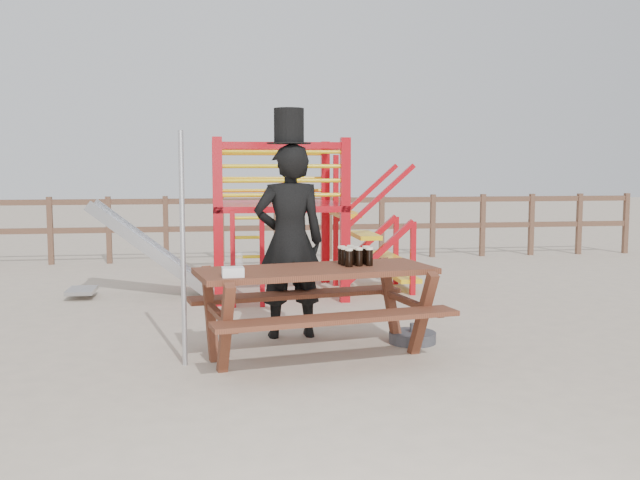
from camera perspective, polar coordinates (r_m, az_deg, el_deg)
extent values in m
plane|color=#BEAB94|center=(6.37, -2.25, -9.98)|extent=(60.00, 60.00, 0.00)
cube|color=brown|center=(13.12, -5.71, 3.14)|extent=(15.00, 0.06, 0.10)
cube|color=brown|center=(13.15, -5.69, 0.94)|extent=(15.00, 0.06, 0.10)
cube|color=brown|center=(13.43, -20.77, 0.69)|extent=(0.09, 0.09, 1.20)
cube|color=brown|center=(13.26, -16.54, 0.77)|extent=(0.09, 0.09, 1.20)
cube|color=brown|center=(13.16, -12.23, 0.84)|extent=(0.09, 0.09, 1.20)
cube|color=brown|center=(13.13, -7.87, 0.91)|extent=(0.09, 0.09, 1.20)
cube|color=brown|center=(13.19, -3.52, 0.98)|extent=(0.09, 0.09, 1.20)
cube|color=brown|center=(13.31, 0.77, 1.04)|extent=(0.09, 0.09, 1.20)
cube|color=brown|center=(13.51, 4.96, 1.09)|extent=(0.09, 0.09, 1.20)
cube|color=brown|center=(13.78, 9.00, 1.13)|extent=(0.09, 0.09, 1.20)
cube|color=brown|center=(14.12, 12.87, 1.17)|extent=(0.09, 0.09, 1.20)
cube|color=brown|center=(14.51, 16.55, 1.20)|extent=(0.09, 0.09, 1.20)
cube|color=brown|center=(14.97, 20.02, 1.22)|extent=(0.09, 0.09, 1.20)
cube|color=brown|center=(15.47, 23.27, 1.24)|extent=(0.09, 0.09, 1.20)
cube|color=red|center=(8.91, -8.15, 1.42)|extent=(0.12, 0.12, 2.10)
cube|color=red|center=(9.07, 2.02, 1.56)|extent=(0.12, 0.12, 2.10)
cube|color=red|center=(10.51, -8.24, 2.11)|extent=(0.12, 0.12, 2.10)
cube|color=red|center=(10.64, 0.42, 2.22)|extent=(0.12, 0.12, 2.10)
cube|color=red|center=(9.74, -3.49, 2.74)|extent=(1.72, 1.72, 0.08)
cube|color=red|center=(8.93, -3.05, 7.58)|extent=(1.60, 0.08, 0.08)
cube|color=red|center=(10.52, -3.92, 7.34)|extent=(1.60, 0.08, 0.08)
cube|color=red|center=(9.69, -8.28, 7.41)|extent=(0.08, 1.60, 0.08)
cube|color=red|center=(9.83, 1.17, 7.44)|extent=(0.08, 1.60, 0.08)
cylinder|color=yellow|center=(8.93, -3.03, 3.61)|extent=(1.50, 0.05, 0.05)
cylinder|color=yellow|center=(10.53, -3.89, 3.96)|extent=(1.50, 0.05, 0.05)
cylinder|color=yellow|center=(8.93, -3.04, 4.76)|extent=(1.50, 0.05, 0.05)
cylinder|color=yellow|center=(10.52, -3.90, 4.94)|extent=(1.50, 0.05, 0.05)
cylinder|color=yellow|center=(8.93, -3.04, 5.91)|extent=(1.50, 0.05, 0.05)
cylinder|color=yellow|center=(10.52, -3.91, 5.92)|extent=(1.50, 0.05, 0.05)
cylinder|color=yellow|center=(8.93, -3.05, 7.07)|extent=(1.50, 0.05, 0.05)
cylinder|color=yellow|center=(10.52, -3.92, 6.90)|extent=(1.50, 0.05, 0.05)
cube|color=red|center=(8.81, -6.99, -1.56)|extent=(0.06, 0.06, 1.20)
cube|color=red|center=(8.83, -4.65, -1.52)|extent=(0.06, 0.06, 1.20)
cylinder|color=yellow|center=(8.89, -5.79, -4.41)|extent=(0.36, 0.04, 0.04)
cylinder|color=yellow|center=(8.85, -5.80, -2.89)|extent=(0.36, 0.04, 0.04)
cylinder|color=yellow|center=(8.81, -5.82, -1.34)|extent=(0.36, 0.04, 0.04)
cylinder|color=yellow|center=(8.79, -5.84, 0.21)|extent=(0.36, 0.04, 0.04)
cylinder|color=yellow|center=(8.77, -5.85, 1.77)|extent=(0.36, 0.04, 0.04)
cube|color=yellow|center=(9.88, 2.01, 2.09)|extent=(0.30, 0.90, 0.06)
cube|color=yellow|center=(9.96, 3.59, 0.39)|extent=(0.30, 0.90, 0.06)
cube|color=yellow|center=(10.05, 5.14, -1.29)|extent=(0.30, 0.90, 0.06)
cube|color=yellow|center=(10.17, 6.66, -2.94)|extent=(0.30, 0.90, 0.06)
cube|color=red|center=(9.57, 4.86, -0.94)|extent=(0.95, 0.08, 0.86)
cube|color=red|center=(10.44, 3.70, -0.35)|extent=(0.95, 0.08, 0.86)
cube|color=#AFB1B6|center=(9.78, -13.44, -0.81)|extent=(1.53, 0.55, 1.21)
cube|color=#AFB1B6|center=(9.51, -13.58, -0.76)|extent=(1.58, 0.04, 1.28)
cube|color=#AFB1B6|center=(10.04, -13.32, -0.40)|extent=(1.58, 0.04, 1.28)
cube|color=#AFB1B6|center=(9.97, -18.54, -3.85)|extent=(0.35, 0.55, 0.05)
cube|color=brown|center=(6.46, -0.33, -2.49)|extent=(2.24, 1.17, 0.05)
cube|color=brown|center=(5.97, 1.49, -6.30)|extent=(2.15, 0.68, 0.04)
cube|color=brown|center=(7.06, -1.87, -4.39)|extent=(2.15, 0.68, 0.04)
cube|color=brown|center=(6.31, -8.20, -6.60)|extent=(0.31, 1.27, 0.77)
cube|color=brown|center=(6.87, 6.87, -5.53)|extent=(0.31, 1.27, 0.77)
imported|color=black|center=(7.22, -2.46, -0.12)|extent=(0.74, 0.51, 1.97)
cube|color=#0D9917|center=(7.35, -2.66, 1.84)|extent=(0.08, 0.03, 0.46)
cylinder|color=black|center=(7.18, -2.49, 7.75)|extent=(0.45, 0.45, 0.01)
cylinder|color=black|center=(7.19, -2.50, 9.15)|extent=(0.30, 0.30, 0.34)
cube|color=white|center=(7.35, -2.69, 10.02)|extent=(0.16, 0.01, 0.04)
cylinder|color=#B2B2B7|center=(6.28, -10.91, -0.76)|extent=(0.05, 0.05, 2.05)
cylinder|color=#3C3D42|center=(7.18, 7.40, -7.73)|extent=(0.47, 0.47, 0.11)
cylinder|color=#3C3D42|center=(7.16, 7.41, -6.96)|extent=(0.05, 0.05, 0.09)
cube|color=white|center=(5.99, -6.98, -2.56)|extent=(0.19, 0.15, 0.08)
cylinder|color=black|center=(6.52, 2.34, -1.51)|extent=(0.07, 0.07, 0.15)
cylinder|color=#FBEDCD|center=(6.51, 2.34, -0.76)|extent=(0.07, 0.07, 0.02)
cylinder|color=black|center=(6.57, 3.15, -1.45)|extent=(0.07, 0.07, 0.15)
cylinder|color=#FBEDCD|center=(6.56, 3.15, -0.71)|extent=(0.07, 0.07, 0.02)
cylinder|color=black|center=(6.60, 3.96, -1.42)|extent=(0.07, 0.07, 0.15)
cylinder|color=#FBEDCD|center=(6.59, 3.97, -0.68)|extent=(0.07, 0.07, 0.02)
cylinder|color=black|center=(6.63, 1.97, -1.39)|extent=(0.07, 0.07, 0.15)
cylinder|color=#FBEDCD|center=(6.62, 1.97, -0.65)|extent=(0.07, 0.07, 0.02)
cylinder|color=black|center=(6.66, 2.83, -1.35)|extent=(0.07, 0.07, 0.15)
cylinder|color=#FBEDCD|center=(6.65, 2.83, -0.62)|extent=(0.07, 0.07, 0.02)
cylinder|color=black|center=(6.71, 3.70, -1.30)|extent=(0.07, 0.07, 0.15)
cylinder|color=#FBEDCD|center=(6.70, 3.70, -0.57)|extent=(0.07, 0.07, 0.02)
cylinder|color=black|center=(6.71, 1.73, -1.29)|extent=(0.07, 0.07, 0.15)
cylinder|color=#FBEDCD|center=(6.70, 1.74, -0.56)|extent=(0.07, 0.07, 0.02)
cylinder|color=black|center=(6.76, 2.45, -1.24)|extent=(0.07, 0.07, 0.15)
cylinder|color=#FBEDCD|center=(6.75, 2.46, -0.52)|extent=(0.07, 0.07, 0.02)
cylinder|color=silver|center=(6.39, -6.50, -1.70)|extent=(0.07, 0.07, 0.15)
cylinder|color=#FBEDCD|center=(6.39, -6.49, -2.28)|extent=(0.06, 0.06, 0.02)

